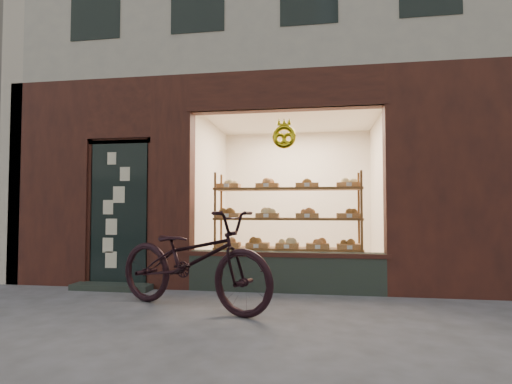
# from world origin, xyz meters

# --- Properties ---
(ground) EXTENTS (90.00, 90.00, 0.00)m
(ground) POSITION_xyz_m (0.00, 0.00, 0.00)
(ground) COLOR #4C4C4C
(bakery_building) EXTENTS (7.20, 7.28, 9.00)m
(bakery_building) POSITION_xyz_m (0.04, 5.29, 5.58)
(bakery_building) COLOR black
(bakery_building) RESTS_ON ground
(display_shelf) EXTENTS (2.20, 0.45, 1.70)m
(display_shelf) POSITION_xyz_m (0.45, 2.55, 0.85)
(display_shelf) COLOR brown
(display_shelf) RESTS_ON ground
(bicycle) EXTENTS (2.27, 1.49, 1.13)m
(bicycle) POSITION_xyz_m (-0.54, 1.01, 0.56)
(bicycle) COLOR black
(bicycle) RESTS_ON ground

